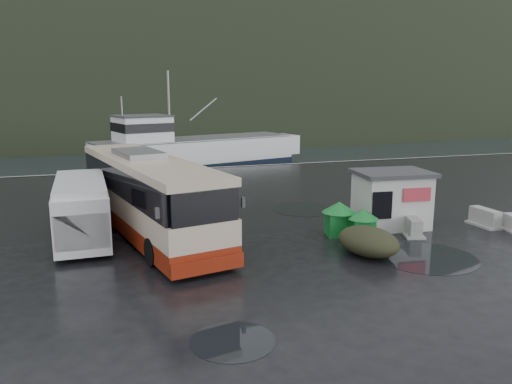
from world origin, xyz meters
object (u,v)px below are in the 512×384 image
object	(u,v)px
white_van	(84,240)
jersey_barrier_b	(484,226)
ticket_kiosk	(390,226)
fishing_trawler	(196,156)
coach_bus	(149,233)
dome_tent	(368,255)
waste_bin_right	(362,239)
waste_bin_left	(338,235)
jersey_barrier_a	(412,235)

from	to	relation	value
white_van	jersey_barrier_b	size ratio (longest dim) A/B	3.81
ticket_kiosk	fishing_trawler	xyz separation A→B (m)	(-4.00, 27.56, 0.00)
coach_bus	dome_tent	xyz separation A→B (m)	(7.83, -5.58, 0.00)
waste_bin_right	fishing_trawler	xyz separation A→B (m)	(-1.73, 29.00, 0.00)
fishing_trawler	ticket_kiosk	bearing A→B (deg)	-97.91
waste_bin_left	waste_bin_right	bearing A→B (deg)	-52.53
waste_bin_right	dome_tent	bearing A→B (deg)	-112.62
coach_bus	fishing_trawler	bearing A→B (deg)	62.32
jersey_barrier_a	waste_bin_left	bearing A→B (deg)	163.72
ticket_kiosk	fishing_trawler	bearing A→B (deg)	103.54
coach_bus	dome_tent	size ratio (longest dim) A/B	4.65
coach_bus	jersey_barrier_b	xyz separation A→B (m)	(15.15, -3.54, 0.00)
coach_bus	white_van	distance (m)	2.78
waste_bin_left	jersey_barrier_a	bearing A→B (deg)	-16.28
white_van	waste_bin_left	distance (m)	10.99
coach_bus	dome_tent	world-z (taller)	coach_bus
coach_bus	dome_tent	bearing A→B (deg)	-48.00
waste_bin_right	jersey_barrier_a	size ratio (longest dim) A/B	0.83
jersey_barrier_b	white_van	bearing A→B (deg)	169.68
coach_bus	ticket_kiosk	world-z (taller)	coach_bus
coach_bus	fishing_trawler	xyz separation A→B (m)	(6.86, 25.26, 0.00)
coach_bus	jersey_barrier_b	bearing A→B (deg)	-25.63
waste_bin_right	fishing_trawler	world-z (taller)	fishing_trawler
ticket_kiosk	jersey_barrier_b	world-z (taller)	ticket_kiosk
jersey_barrier_a	fishing_trawler	distance (m)	29.33
white_van	ticket_kiosk	xyz separation A→B (m)	(13.63, -2.02, 0.00)
coach_bus	jersey_barrier_a	distance (m)	11.66
jersey_barrier_b	fishing_trawler	size ratio (longest dim) A/B	0.07
white_van	fishing_trawler	size ratio (longest dim) A/B	0.27
white_van	ticket_kiosk	bearing A→B (deg)	-10.07
waste_bin_right	white_van	bearing A→B (deg)	163.04
ticket_kiosk	jersey_barrier_b	distance (m)	4.46
waste_bin_left	jersey_barrier_a	world-z (taller)	waste_bin_left
waste_bin_left	fishing_trawler	xyz separation A→B (m)	(-1.06, 28.12, 0.00)
ticket_kiosk	jersey_barrier_a	bearing A→B (deg)	-77.74
jersey_barrier_a	ticket_kiosk	bearing A→B (deg)	96.98
white_van	jersey_barrier_b	xyz separation A→B (m)	(17.91, -3.26, 0.00)
waste_bin_left	ticket_kiosk	world-z (taller)	ticket_kiosk
jersey_barrier_b	coach_bus	bearing A→B (deg)	166.86
coach_bus	white_van	xyz separation A→B (m)	(-2.77, -0.27, 0.00)
ticket_kiosk	fishing_trawler	world-z (taller)	fishing_trawler
waste_bin_right	dome_tent	world-z (taller)	waste_bin_right
white_van	ticket_kiosk	world-z (taller)	same
white_van	waste_bin_right	size ratio (longest dim) A/B	4.73
dome_tent	jersey_barrier_a	distance (m)	3.69
white_van	waste_bin_left	size ratio (longest dim) A/B	4.17
waste_bin_left	fishing_trawler	world-z (taller)	fishing_trawler
waste_bin_left	dome_tent	distance (m)	2.73
jersey_barrier_b	waste_bin_right	bearing A→B (deg)	-178.23
dome_tent	ticket_kiosk	distance (m)	4.47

